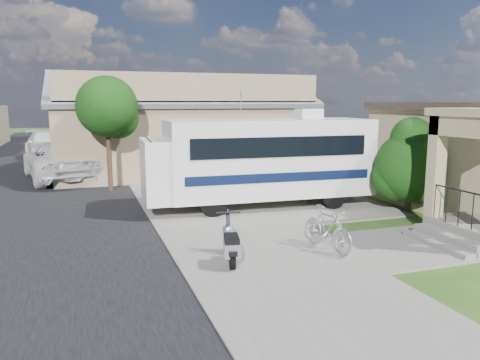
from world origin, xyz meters
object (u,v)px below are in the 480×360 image
object	(u,v)px
scooter	(230,244)
garden_hose	(424,233)
motorhome	(260,158)
van	(49,146)
pickup_truck	(62,161)
shrub	(411,164)
bicycle	(327,231)

from	to	relation	value
scooter	garden_hose	bearing A→B (deg)	17.35
motorhome	van	distance (m)	17.81
pickup_truck	motorhome	bearing A→B (deg)	117.60
shrub	scooter	world-z (taller)	shrub
bicycle	garden_hose	bearing A→B (deg)	-4.21
motorhome	garden_hose	size ratio (longest dim) A/B	19.73
scooter	pickup_truck	size ratio (longest dim) A/B	0.25
van	scooter	bearing A→B (deg)	-87.11
motorhome	pickup_truck	xyz separation A→B (m)	(-6.58, 8.40, -0.80)
motorhome	scooter	world-z (taller)	motorhome
bicycle	van	xyz separation A→B (m)	(-7.27, 21.19, 0.37)
van	garden_hose	size ratio (longest dim) A/B	15.73
shrub	scooter	distance (m)	7.78
shrub	garden_hose	xyz separation A→B (m)	(-1.53, -2.56, -1.49)
motorhome	van	bearing A→B (deg)	117.63
pickup_truck	garden_hose	world-z (taller)	pickup_truck
motorhome	bicycle	size ratio (longest dim) A/B	4.44
scooter	garden_hose	world-z (taller)	scooter
pickup_truck	bicycle	bearing A→B (deg)	104.69
shrub	scooter	xyz separation A→B (m)	(-7.09, -3.00, -1.11)
scooter	shrub	bearing A→B (deg)	35.76
bicycle	pickup_truck	distance (m)	14.89
shrub	scooter	size ratio (longest dim) A/B	1.96
pickup_truck	van	size ratio (longest dim) A/B	1.02
motorhome	bicycle	distance (m)	5.21
pickup_truck	van	bearing A→B (deg)	-93.55
garden_hose	motorhome	bearing A→B (deg)	121.03
bicycle	van	distance (m)	22.40
pickup_truck	garden_hose	distance (m)	16.20
shrub	bicycle	bearing A→B (deg)	-148.09
van	pickup_truck	bearing A→B (deg)	-92.92
scooter	pickup_truck	world-z (taller)	pickup_truck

